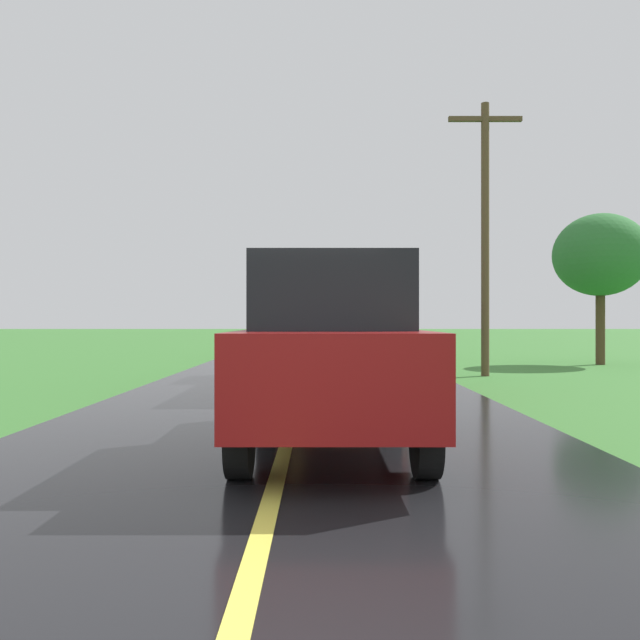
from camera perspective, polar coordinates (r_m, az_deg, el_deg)
banana_truck_near at (r=13.96m, az=1.41°, el=0.27°), size 2.38×5.82×2.80m
banana_truck_far at (r=26.10m, az=1.00°, el=0.13°), size 2.38×5.81×2.80m
utility_pole_roadside at (r=16.27m, az=14.89°, el=8.05°), size 1.83×0.20×6.83m
roadside_tree_near_left at (r=21.59m, az=24.27°, el=5.40°), size 2.88×2.88×4.75m
following_car at (r=6.39m, az=0.99°, el=-2.89°), size 1.74×4.10×1.92m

